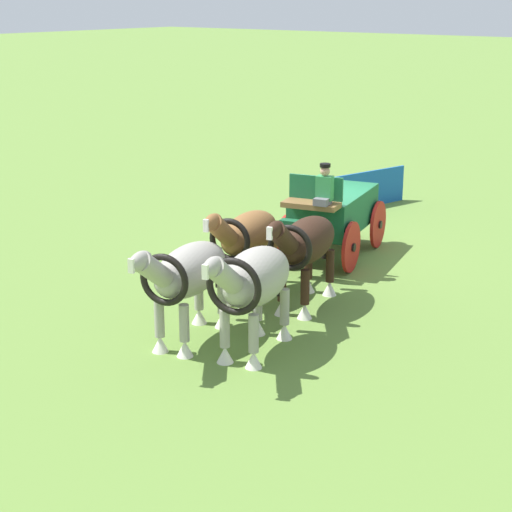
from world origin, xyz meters
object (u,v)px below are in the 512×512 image
(draft_horse_lead_near, at_px, (253,281))
(draft_horse_lead_off, at_px, (187,274))
(draft_horse_rear_off, at_px, (246,238))
(show_wagon, at_px, (332,213))
(draft_horse_rear_near, at_px, (305,245))

(draft_horse_lead_near, distance_m, draft_horse_lead_off, 1.30)
(draft_horse_rear_off, bearing_deg, show_wagon, -176.30)
(show_wagon, relative_size, draft_horse_rear_off, 1.85)
(draft_horse_lead_near, height_order, draft_horse_lead_off, draft_horse_lead_near)
(draft_horse_lead_near, bearing_deg, draft_horse_rear_near, -165.91)
(show_wagon, relative_size, draft_horse_lead_off, 1.82)
(show_wagon, height_order, draft_horse_rear_off, show_wagon)
(show_wagon, distance_m, draft_horse_rear_off, 3.64)
(show_wagon, distance_m, draft_horse_rear_near, 3.64)
(draft_horse_rear_off, bearing_deg, draft_horse_rear_near, 104.37)
(draft_horse_lead_near, relative_size, draft_horse_lead_off, 0.96)
(draft_horse_rear_near, xyz_separation_m, draft_horse_lead_near, (2.51, 0.63, 0.02))
(draft_horse_rear_off, relative_size, draft_horse_lead_near, 1.03)
(draft_horse_rear_near, height_order, draft_horse_lead_near, draft_horse_lead_near)
(draft_horse_rear_near, xyz_separation_m, draft_horse_lead_off, (2.83, -0.63, -0.02))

